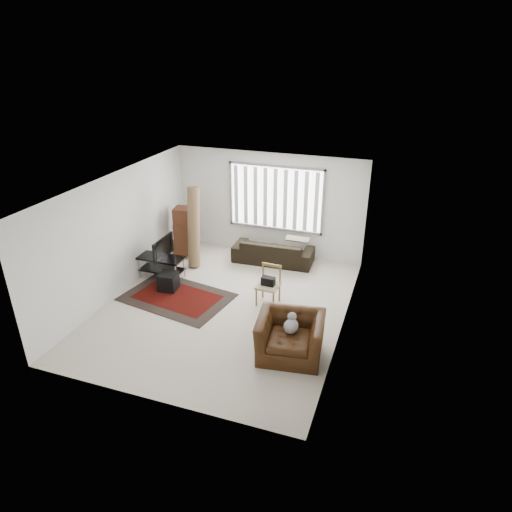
{
  "coord_description": "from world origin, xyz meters",
  "views": [
    {
      "loc": [
        3.4,
        -7.74,
        5.2
      ],
      "look_at": [
        0.52,
        0.52,
        1.05
      ],
      "focal_mm": 32.0,
      "sensor_mm": 36.0,
      "label": 1
    }
  ],
  "objects_px": {
    "tv_stand": "(161,263)",
    "moving_boxes": "(185,234)",
    "armchair": "(290,334)",
    "sofa": "(273,248)",
    "side_chair": "(268,284)"
  },
  "relations": [
    {
      "from": "tv_stand",
      "to": "moving_boxes",
      "type": "relative_size",
      "value": 0.83
    },
    {
      "from": "tv_stand",
      "to": "moving_boxes",
      "type": "height_order",
      "value": "moving_boxes"
    },
    {
      "from": "moving_boxes",
      "to": "armchair",
      "type": "xyz_separation_m",
      "value": [
        3.75,
        -3.21,
        -0.17
      ]
    },
    {
      "from": "sofa",
      "to": "moving_boxes",
      "type": "bearing_deg",
      "value": 6.97
    },
    {
      "from": "armchair",
      "to": "side_chair",
      "type": "bearing_deg",
      "value": 112.14
    },
    {
      "from": "moving_boxes",
      "to": "armchair",
      "type": "distance_m",
      "value": 4.94
    },
    {
      "from": "tv_stand",
      "to": "side_chair",
      "type": "distance_m",
      "value": 2.79
    },
    {
      "from": "moving_boxes",
      "to": "side_chair",
      "type": "relative_size",
      "value": 1.53
    },
    {
      "from": "moving_boxes",
      "to": "armchair",
      "type": "relative_size",
      "value": 1.0
    },
    {
      "from": "moving_boxes",
      "to": "armchair",
      "type": "bearing_deg",
      "value": -40.56
    },
    {
      "from": "tv_stand",
      "to": "armchair",
      "type": "relative_size",
      "value": 0.83
    },
    {
      "from": "sofa",
      "to": "side_chair",
      "type": "distance_m",
      "value": 2.07
    },
    {
      "from": "moving_boxes",
      "to": "side_chair",
      "type": "xyz_separation_m",
      "value": [
        2.83,
        -1.62,
        -0.14
      ]
    },
    {
      "from": "tv_stand",
      "to": "side_chair",
      "type": "xyz_separation_m",
      "value": [
        2.78,
        -0.28,
        0.08
      ]
    },
    {
      "from": "armchair",
      "to": "moving_boxes",
      "type": "bearing_deg",
      "value": 131.39
    }
  ]
}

